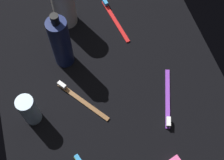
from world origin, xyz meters
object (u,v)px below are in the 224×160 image
(bodywash_bottle, at_px, (63,2))
(toothbrush_red, at_px, (114,18))
(lotion_bottle, at_px, (61,43))
(deodorant_stick, at_px, (29,110))
(toothbrush_brown, at_px, (80,99))
(toothbrush_purple, at_px, (168,101))

(bodywash_bottle, bearing_deg, toothbrush_red, -104.12)
(lotion_bottle, bearing_deg, deodorant_stick, 141.51)
(toothbrush_brown, bearing_deg, toothbrush_purple, -108.35)
(toothbrush_purple, bearing_deg, lotion_bottle, 48.42)
(lotion_bottle, bearing_deg, toothbrush_red, -60.28)
(bodywash_bottle, height_order, toothbrush_purple, bodywash_bottle)
(lotion_bottle, xyz_separation_m, bodywash_bottle, (0.14, -0.04, -0.00))
(toothbrush_red, bearing_deg, toothbrush_brown, 144.62)
(toothbrush_brown, bearing_deg, lotion_bottle, 4.33)
(lotion_bottle, relative_size, toothbrush_purple, 1.20)
(toothbrush_brown, bearing_deg, bodywash_bottle, -5.46)
(toothbrush_purple, bearing_deg, bodywash_bottle, 29.98)
(lotion_bottle, height_order, bodywash_bottle, lotion_bottle)
(bodywash_bottle, xyz_separation_m, toothbrush_red, (-0.04, -0.15, -0.08))
(bodywash_bottle, distance_m, toothbrush_brown, 0.29)
(deodorant_stick, relative_size, toothbrush_purple, 0.63)
(toothbrush_red, xyz_separation_m, toothbrush_brown, (-0.24, 0.17, 0.00))
(deodorant_stick, relative_size, toothbrush_red, 0.60)
(toothbrush_red, bearing_deg, toothbrush_purple, -169.38)
(bodywash_bottle, xyz_separation_m, toothbrush_purple, (-0.36, -0.21, -0.08))
(toothbrush_red, bearing_deg, deodorant_stick, 130.23)
(deodorant_stick, xyz_separation_m, toothbrush_purple, (-0.06, -0.37, -0.05))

